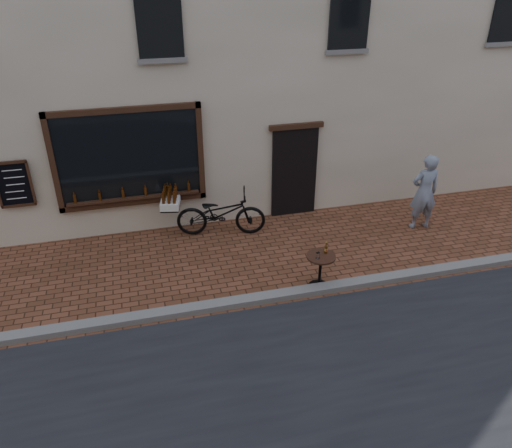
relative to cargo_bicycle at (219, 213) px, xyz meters
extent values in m
plane|color=#562F1B|center=(0.07, -2.90, -0.54)|extent=(90.00, 90.00, 0.00)
cube|color=slate|center=(0.07, -2.70, -0.48)|extent=(90.00, 0.25, 0.12)
cube|color=black|center=(-1.83, 0.55, 1.31)|extent=(3.00, 0.06, 2.00)
cube|color=black|center=(-1.83, 0.53, 2.37)|extent=(3.24, 0.10, 0.12)
cube|color=black|center=(-1.83, 0.53, 0.25)|extent=(3.24, 0.10, 0.12)
cube|color=black|center=(-3.39, 0.53, 1.31)|extent=(0.12, 0.10, 2.24)
cube|color=black|center=(-0.27, 0.53, 1.31)|extent=(0.12, 0.10, 2.24)
cube|color=black|center=(-1.83, 0.48, 0.38)|extent=(2.90, 0.16, 0.05)
cube|color=black|center=(1.97, 0.56, 0.56)|extent=(1.10, 0.10, 2.20)
cube|color=black|center=(1.97, 0.53, 1.72)|extent=(1.30, 0.10, 0.12)
cube|color=black|center=(-4.23, 0.54, 0.96)|extent=(0.62, 0.04, 0.92)
cylinder|color=#3D1C07|center=(-3.08, 0.48, 0.50)|extent=(0.06, 0.06, 0.19)
cylinder|color=#3D1C07|center=(-2.58, 0.48, 0.50)|extent=(0.06, 0.06, 0.19)
cylinder|color=#3D1C07|center=(-2.08, 0.48, 0.50)|extent=(0.06, 0.06, 0.19)
cylinder|color=#3D1C07|center=(-1.58, 0.48, 0.50)|extent=(0.06, 0.06, 0.19)
cylinder|color=#3D1C07|center=(-1.08, 0.48, 0.50)|extent=(0.06, 0.06, 0.19)
cylinder|color=#3D1C07|center=(-0.58, 0.48, 0.50)|extent=(0.06, 0.06, 0.19)
cube|color=black|center=(-0.93, 0.56, 4.06)|extent=(0.90, 0.06, 1.40)
cube|color=black|center=(3.07, 0.56, 4.06)|extent=(0.90, 0.06, 1.40)
cube|color=black|center=(7.07, 0.56, 4.06)|extent=(0.90, 0.06, 1.40)
imported|color=black|center=(0.04, -0.01, -0.01)|extent=(2.13, 1.11, 1.07)
cube|color=black|center=(-1.06, 0.22, 0.19)|extent=(0.51, 0.64, 0.04)
cube|color=silver|center=(-1.06, 0.22, 0.29)|extent=(0.51, 0.66, 0.17)
cylinder|color=#3D1C07|center=(-0.99, -0.01, 0.48)|extent=(0.07, 0.07, 0.22)
cylinder|color=#3D1C07|center=(-1.10, 0.01, 0.48)|extent=(0.07, 0.07, 0.22)
cylinder|color=#3D1C07|center=(-1.22, 0.04, 0.48)|extent=(0.07, 0.07, 0.22)
cylinder|color=#3D1C07|center=(-0.96, 0.13, 0.48)|extent=(0.07, 0.07, 0.22)
cylinder|color=#3D1C07|center=(-1.07, 0.15, 0.48)|extent=(0.07, 0.07, 0.22)
cylinder|color=#3D1C07|center=(-1.19, 0.17, 0.48)|extent=(0.07, 0.07, 0.22)
cylinder|color=#3D1C07|center=(-0.93, 0.27, 0.48)|extent=(0.07, 0.07, 0.22)
cylinder|color=#3D1C07|center=(-1.04, 0.29, 0.48)|extent=(0.07, 0.07, 0.22)
cylinder|color=#3D1C07|center=(-1.16, 0.31, 0.48)|extent=(0.07, 0.07, 0.22)
cylinder|color=#3D1C07|center=(-0.90, 0.40, 0.48)|extent=(0.07, 0.07, 0.22)
cylinder|color=#3D1C07|center=(-1.02, 0.43, 0.48)|extent=(0.07, 0.07, 0.22)
cylinder|color=#3D1C07|center=(-1.13, 0.45, 0.48)|extent=(0.07, 0.07, 0.22)
cylinder|color=black|center=(1.49, -2.55, -0.53)|extent=(0.41, 0.41, 0.03)
cylinder|color=black|center=(1.49, -2.55, -0.19)|extent=(0.06, 0.06, 0.66)
cylinder|color=black|center=(1.49, -2.55, 0.16)|extent=(0.56, 0.56, 0.04)
cylinder|color=gold|center=(1.61, -2.49, 0.26)|extent=(0.06, 0.06, 0.06)
cylinder|color=white|center=(1.40, -2.61, 0.24)|extent=(0.07, 0.07, 0.12)
imported|color=gray|center=(4.65, -0.87, 0.37)|extent=(0.69, 0.48, 1.83)
camera|label=1|loc=(-1.69, -9.97, 5.28)|focal=35.00mm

